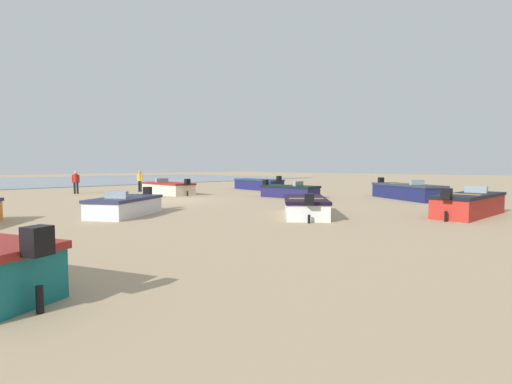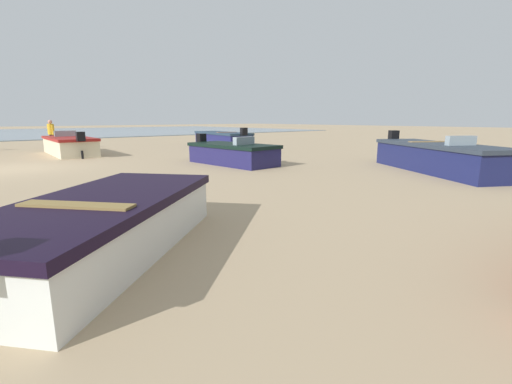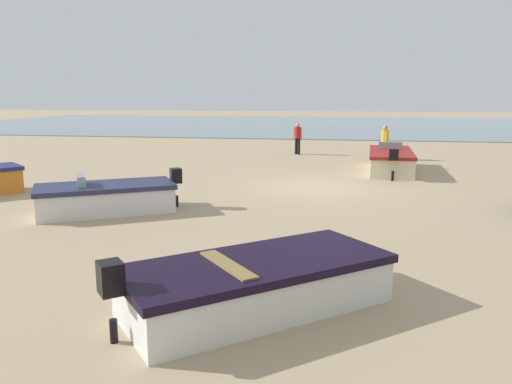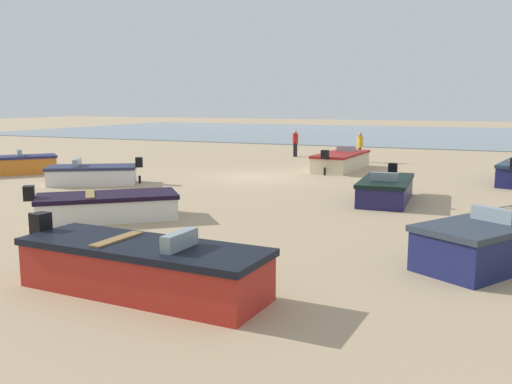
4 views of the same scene
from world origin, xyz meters
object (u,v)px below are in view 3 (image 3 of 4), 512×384
object	(u,v)px
beach_walker_foreground	(298,136)
beach_walker_distant	(385,139)
boat_white_3	(256,284)
boat_white_7	(106,198)
boat_cream_2	(390,161)

from	to	relation	value
beach_walker_foreground	beach_walker_distant	bearing A→B (deg)	-158.11
boat_white_3	beach_walker_foreground	world-z (taller)	beach_walker_foreground
boat_white_7	beach_walker_distant	size ratio (longest dim) A/B	2.34
boat_white_3	beach_walker_distant	xyz separation A→B (m)	(-3.07, -17.90, 0.58)
beach_walker_distant	boat_white_3	bearing A→B (deg)	-21.75
boat_white_3	beach_walker_foreground	bearing A→B (deg)	143.62
boat_white_7	beach_walker_distant	xyz separation A→B (m)	(-7.96, -12.57, 0.57)
boat_white_7	beach_walker_foreground	bearing A→B (deg)	-45.53
boat_cream_2	beach_walker_distant	bearing A→B (deg)	92.18
boat_white_3	beach_walker_distant	distance (m)	18.17
boat_cream_2	beach_walker_foreground	xyz separation A→B (m)	(4.22, -5.24, 0.53)
boat_cream_2	beach_walker_distant	size ratio (longest dim) A/B	3.03
beach_walker_foreground	beach_walker_distant	world-z (taller)	same
boat_white_3	beach_walker_foreground	distance (m)	19.36
boat_cream_2	boat_white_3	size ratio (longest dim) A/B	1.23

